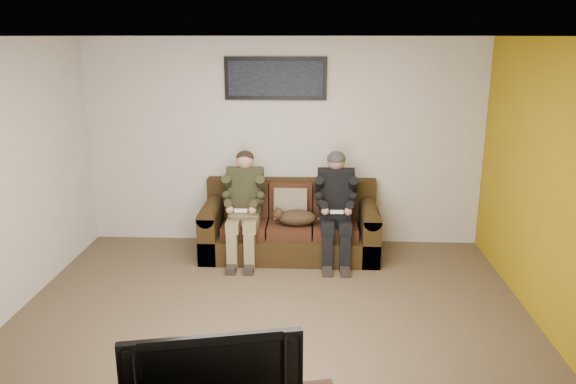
# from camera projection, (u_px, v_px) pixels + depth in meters

# --- Properties ---
(floor) EXTENTS (5.00, 5.00, 0.00)m
(floor) POSITION_uv_depth(u_px,v_px,m) (271.00, 324.00, 5.25)
(floor) COLOR brown
(floor) RESTS_ON ground
(ceiling) EXTENTS (5.00, 5.00, 0.00)m
(ceiling) POSITION_uv_depth(u_px,v_px,m) (269.00, 36.00, 4.55)
(ceiling) COLOR silver
(ceiling) RESTS_ON ground
(wall_back) EXTENTS (5.00, 0.00, 5.00)m
(wall_back) POSITION_uv_depth(u_px,v_px,m) (284.00, 143.00, 7.07)
(wall_back) COLOR beige
(wall_back) RESTS_ON ground
(wall_front) EXTENTS (5.00, 0.00, 5.00)m
(wall_front) POSITION_uv_depth(u_px,v_px,m) (234.00, 313.00, 2.74)
(wall_front) COLOR beige
(wall_front) RESTS_ON ground
(wall_right) EXTENTS (0.00, 4.50, 4.50)m
(wall_right) POSITION_uv_depth(u_px,v_px,m) (561.00, 194.00, 4.79)
(wall_right) COLOR beige
(wall_right) RESTS_ON ground
(accent_wall_right) EXTENTS (0.00, 4.50, 4.50)m
(accent_wall_right) POSITION_uv_depth(u_px,v_px,m) (560.00, 194.00, 4.79)
(accent_wall_right) COLOR #A38310
(accent_wall_right) RESTS_ON ground
(sofa) EXTENTS (2.12, 0.91, 0.87)m
(sofa) POSITION_uv_depth(u_px,v_px,m) (290.00, 227.00, 6.92)
(sofa) COLOR #2F210E
(sofa) RESTS_ON ground
(throw_pillow) EXTENTS (0.40, 0.19, 0.40)m
(throw_pillow) POSITION_uv_depth(u_px,v_px,m) (291.00, 204.00, 6.88)
(throw_pillow) COLOR #817054
(throw_pillow) RESTS_ON sofa
(throw_blanket) EXTENTS (0.43, 0.21, 0.08)m
(throw_blanket) POSITION_uv_depth(u_px,v_px,m) (241.00, 179.00, 7.06)
(throw_blanket) COLOR tan
(throw_blanket) RESTS_ON sofa
(person_left) EXTENTS (0.51, 0.87, 1.28)m
(person_left) POSITION_uv_depth(u_px,v_px,m) (244.00, 200.00, 6.67)
(person_left) COLOR #877A54
(person_left) RESTS_ON sofa
(person_right) EXTENTS (0.51, 0.86, 1.29)m
(person_right) POSITION_uv_depth(u_px,v_px,m) (336.00, 201.00, 6.62)
(person_right) COLOR black
(person_right) RESTS_ON sofa
(cat) EXTENTS (0.66, 0.26, 0.24)m
(cat) POSITION_uv_depth(u_px,v_px,m) (295.00, 217.00, 6.66)
(cat) COLOR #4A331D
(cat) RESTS_ON sofa
(framed_poster) EXTENTS (1.25, 0.05, 0.52)m
(framed_poster) POSITION_uv_depth(u_px,v_px,m) (276.00, 78.00, 6.83)
(framed_poster) COLOR black
(framed_poster) RESTS_ON wall_back
(television) EXTENTS (1.00, 0.34, 0.58)m
(television) POSITION_uv_depth(u_px,v_px,m) (213.00, 372.00, 3.18)
(television) COLOR black
(television) RESTS_ON tv_stand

